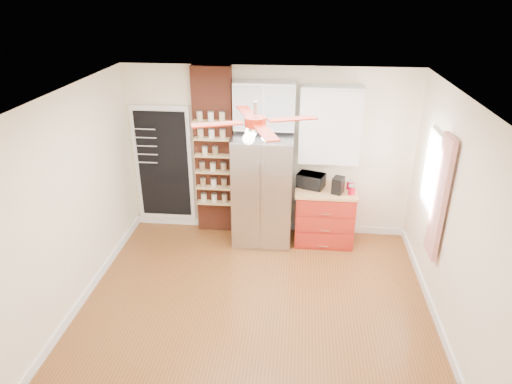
# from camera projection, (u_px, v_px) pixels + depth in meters

# --- Properties ---
(floor) EXTENTS (4.50, 4.50, 0.00)m
(floor) POSITION_uv_depth(u_px,v_px,m) (256.00, 303.00, 5.94)
(floor) COLOR brown
(floor) RESTS_ON ground
(ceiling) EXTENTS (4.50, 4.50, 0.00)m
(ceiling) POSITION_uv_depth(u_px,v_px,m) (256.00, 97.00, 4.80)
(ceiling) COLOR white
(ceiling) RESTS_ON wall_back
(wall_back) EXTENTS (4.50, 0.02, 2.70)m
(wall_back) POSITION_uv_depth(u_px,v_px,m) (268.00, 153.00, 7.18)
(wall_back) COLOR #FFEECD
(wall_back) RESTS_ON floor
(wall_front) EXTENTS (4.50, 0.02, 2.70)m
(wall_front) POSITION_uv_depth(u_px,v_px,m) (230.00, 327.00, 3.56)
(wall_front) COLOR #FFEECD
(wall_front) RESTS_ON floor
(wall_left) EXTENTS (0.02, 4.00, 2.70)m
(wall_left) POSITION_uv_depth(u_px,v_px,m) (73.00, 202.00, 5.57)
(wall_left) COLOR #FFEECD
(wall_left) RESTS_ON floor
(wall_right) EXTENTS (0.02, 4.00, 2.70)m
(wall_right) POSITION_uv_depth(u_px,v_px,m) (453.00, 220.00, 5.17)
(wall_right) COLOR #FFEECD
(wall_right) RESTS_ON floor
(chalkboard) EXTENTS (0.95, 0.05, 1.95)m
(chalkboard) POSITION_uv_depth(u_px,v_px,m) (164.00, 165.00, 7.40)
(chalkboard) COLOR white
(chalkboard) RESTS_ON wall_back
(brick_pillar) EXTENTS (0.60, 0.16, 2.70)m
(brick_pillar) POSITION_uv_depth(u_px,v_px,m) (214.00, 153.00, 7.18)
(brick_pillar) COLOR brown
(brick_pillar) RESTS_ON floor
(fridge) EXTENTS (0.90, 0.70, 1.75)m
(fridge) POSITION_uv_depth(u_px,v_px,m) (263.00, 190.00, 7.05)
(fridge) COLOR #ACACB1
(fridge) RESTS_ON floor
(upper_glass_cabinet) EXTENTS (0.90, 0.35, 0.70)m
(upper_glass_cabinet) POSITION_uv_depth(u_px,v_px,m) (265.00, 105.00, 6.69)
(upper_glass_cabinet) COLOR white
(upper_glass_cabinet) RESTS_ON wall_back
(red_cabinet) EXTENTS (0.94, 0.64, 0.90)m
(red_cabinet) POSITION_uv_depth(u_px,v_px,m) (324.00, 215.00, 7.18)
(red_cabinet) COLOR #A72216
(red_cabinet) RESTS_ON floor
(upper_shelf_unit) EXTENTS (0.90, 0.30, 1.15)m
(upper_shelf_unit) POSITION_uv_depth(u_px,v_px,m) (330.00, 125.00, 6.74)
(upper_shelf_unit) COLOR white
(upper_shelf_unit) RESTS_ON wall_back
(window) EXTENTS (0.04, 0.75, 1.05)m
(window) POSITION_uv_depth(u_px,v_px,m) (434.00, 173.00, 5.90)
(window) COLOR white
(window) RESTS_ON wall_right
(curtain) EXTENTS (0.06, 0.40, 1.55)m
(curtain) POSITION_uv_depth(u_px,v_px,m) (440.00, 198.00, 5.45)
(curtain) COLOR red
(curtain) RESTS_ON wall_right
(ceiling_fan) EXTENTS (1.40, 1.40, 0.44)m
(ceiling_fan) POSITION_uv_depth(u_px,v_px,m) (256.00, 122.00, 4.92)
(ceiling_fan) COLOR silver
(ceiling_fan) RESTS_ON ceiling
(toaster_oven) EXTENTS (0.47, 0.39, 0.22)m
(toaster_oven) POSITION_uv_depth(u_px,v_px,m) (311.00, 181.00, 7.03)
(toaster_oven) COLOR black
(toaster_oven) RESTS_ON red_cabinet
(coffee_maker) EXTENTS (0.21, 0.24, 0.25)m
(coffee_maker) POSITION_uv_depth(u_px,v_px,m) (338.00, 185.00, 6.84)
(coffee_maker) COLOR black
(coffee_maker) RESTS_ON red_cabinet
(canister_left) EXTENTS (0.13, 0.13, 0.13)m
(canister_left) POSITION_uv_depth(u_px,v_px,m) (352.00, 190.00, 6.81)
(canister_left) COLOR red
(canister_left) RESTS_ON red_cabinet
(canister_right) EXTENTS (0.13, 0.13, 0.13)m
(canister_right) POSITION_uv_depth(u_px,v_px,m) (350.00, 185.00, 6.99)
(canister_right) COLOR red
(canister_right) RESTS_ON red_cabinet
(pantry_jar_oats) EXTENTS (0.10, 0.10, 0.13)m
(pantry_jar_oats) POSITION_uv_depth(u_px,v_px,m) (205.00, 151.00, 7.02)
(pantry_jar_oats) COLOR beige
(pantry_jar_oats) RESTS_ON brick_pillar
(pantry_jar_beans) EXTENTS (0.11, 0.11, 0.12)m
(pantry_jar_beans) POSITION_uv_depth(u_px,v_px,m) (215.00, 151.00, 7.01)
(pantry_jar_beans) COLOR olive
(pantry_jar_beans) RESTS_ON brick_pillar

